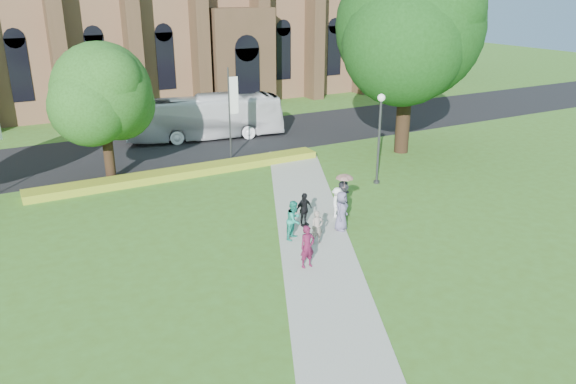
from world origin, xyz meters
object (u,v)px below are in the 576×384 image
pedestrian_0 (307,247)px  tour_coach (205,117)px  large_tree (410,27)px  streetlamp (380,128)px

pedestrian_0 → tour_coach: bearing=78.7°
large_tree → pedestrian_0: size_ratio=7.34×
streetlamp → large_tree: bearing=39.3°
streetlamp → large_tree: size_ratio=0.40×
streetlamp → tour_coach: streetlamp is taller
streetlamp → tour_coach: (-5.13, 14.43, -1.65)m
large_tree → tour_coach: (-10.63, 9.93, -6.72)m
tour_coach → pedestrian_0: 21.85m
pedestrian_0 → streetlamp: bearing=37.2°
tour_coach → pedestrian_0: size_ratio=6.48×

